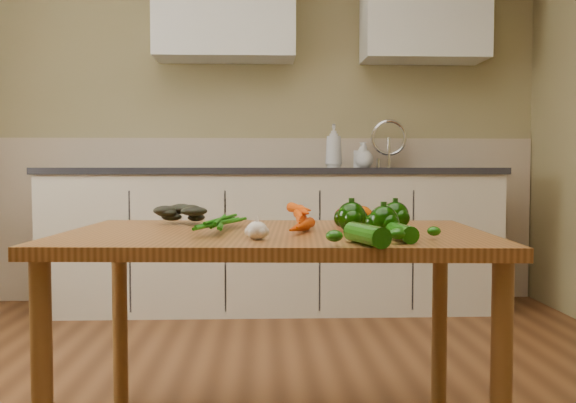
% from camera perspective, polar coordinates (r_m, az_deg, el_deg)
% --- Properties ---
extents(room, '(4.04, 5.04, 2.64)m').
position_cam_1_polar(room, '(2.10, -6.24, 12.57)').
color(room, brown).
rests_on(room, ground).
extents(counter_run, '(2.84, 0.64, 1.14)m').
position_cam_1_polar(counter_run, '(4.10, -1.27, -3.17)').
color(counter_run, beige).
rests_on(counter_run, ground).
extents(upper_cabinets, '(2.15, 0.35, 0.70)m').
position_cam_1_polar(upper_cabinets, '(4.35, 2.80, 16.98)').
color(upper_cabinets, silver).
rests_on(upper_cabinets, room).
extents(table, '(1.35, 0.91, 0.70)m').
position_cam_1_polar(table, '(2.02, -1.14, -4.85)').
color(table, '#9A5D2C').
rests_on(table, ground).
extents(soap_bottle_a, '(0.12, 0.12, 0.28)m').
position_cam_1_polar(soap_bottle_a, '(4.19, 4.08, 4.95)').
color(soap_bottle_a, silver).
rests_on(soap_bottle_a, counter_run).
extents(soap_bottle_b, '(0.11, 0.11, 0.17)m').
position_cam_1_polar(soap_bottle_b, '(4.25, 6.54, 4.14)').
color(soap_bottle_b, silver).
rests_on(soap_bottle_b, counter_run).
extents(soap_bottle_c, '(0.13, 0.13, 0.16)m').
position_cam_1_polar(soap_bottle_c, '(4.23, 6.78, 4.07)').
color(soap_bottle_c, silver).
rests_on(soap_bottle_c, counter_run).
extents(carrot_bunch, '(0.25, 0.20, 0.07)m').
position_cam_1_polar(carrot_bunch, '(2.02, -1.17, -1.70)').
color(carrot_bunch, '#E24905').
rests_on(carrot_bunch, table).
extents(leafy_greens, '(0.19, 0.17, 0.09)m').
position_cam_1_polar(leafy_greens, '(2.29, -9.54, -0.84)').
color(leafy_greens, black).
rests_on(leafy_greens, table).
extents(garlic_bulb, '(0.06, 0.06, 0.05)m').
position_cam_1_polar(garlic_bulb, '(1.77, -2.78, -2.60)').
color(garlic_bulb, silver).
rests_on(garlic_bulb, table).
extents(pepper_a, '(0.09, 0.09, 0.09)m').
position_cam_1_polar(pepper_a, '(2.00, 5.66, -1.39)').
color(pepper_a, black).
rests_on(pepper_a, table).
extents(pepper_b, '(0.09, 0.09, 0.09)m').
position_cam_1_polar(pepper_b, '(2.08, 9.50, -1.28)').
color(pepper_b, black).
rests_on(pepper_b, table).
extents(pepper_c, '(0.09, 0.09, 0.09)m').
position_cam_1_polar(pepper_c, '(1.87, 8.49, -1.76)').
color(pepper_c, black).
rests_on(pepper_c, table).
extents(tomato_a, '(0.07, 0.07, 0.06)m').
position_cam_1_polar(tomato_a, '(2.19, 5.03, -1.36)').
color(tomato_a, '#930209').
rests_on(tomato_a, table).
extents(tomato_b, '(0.08, 0.08, 0.07)m').
position_cam_1_polar(tomato_b, '(2.17, 6.57, -1.32)').
color(tomato_b, '#C44704').
rests_on(tomato_b, table).
extents(tomato_c, '(0.06, 0.06, 0.06)m').
position_cam_1_polar(tomato_c, '(2.19, 9.75, -1.47)').
color(tomato_c, '#C44704').
rests_on(tomato_c, table).
extents(zucchini_a, '(0.07, 0.20, 0.05)m').
position_cam_1_polar(zucchini_a, '(1.78, 9.84, -2.65)').
color(zucchini_a, '#114E08').
rests_on(zucchini_a, table).
extents(zucchini_b, '(0.10, 0.19, 0.05)m').
position_cam_1_polar(zucchini_b, '(1.65, 7.00, -2.95)').
color(zucchini_b, '#114E08').
rests_on(zucchini_b, table).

